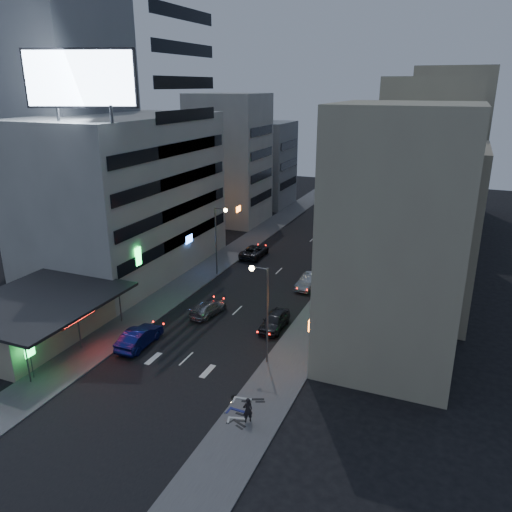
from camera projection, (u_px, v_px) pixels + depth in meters
The scene contains 29 objects.
ground at pixel (159, 384), 37.18m from camera, with size 180.00×180.00×0.00m, color black.
sidewalk_left at pixel (233, 253), 66.26m from camera, with size 4.00×120.00×0.12m, color #4C4C4F.
sidewalk_right at pixel (352, 269), 60.45m from camera, with size 4.00×120.00×0.12m, color #4C4C4F.
food_court at pixel (34, 318), 43.34m from camera, with size 11.00×13.00×3.88m.
white_building at pixel (125, 196), 57.90m from camera, with size 14.00×24.00×18.00m, color #B5B4B0.
grey_tower at pixel (74, 121), 61.20m from camera, with size 10.00×14.00×34.00m, color gray.
shophouse_near at pixel (397, 241), 37.65m from camera, with size 10.00×11.00×20.00m, color #ACA686.
shophouse_mid at pixel (416, 229), 48.16m from camera, with size 11.00×12.00×16.00m, color tan.
shophouse_far at pixel (426, 176), 58.72m from camera, with size 10.00×14.00×22.00m, color #ACA686.
far_left_a at pixel (229, 160), 78.86m from camera, with size 11.00×10.00×20.00m, color #B5B4B0.
far_left_b at pixel (258, 164), 91.21m from camera, with size 12.00×10.00×15.00m, color gray.
far_right_a at pixel (437, 174), 72.28m from camera, with size 11.00×12.00×18.00m, color tan.
far_right_b at pixel (448, 143), 83.35m from camera, with size 12.00×12.00×24.00m, color #ACA686.
billboard at pixel (80, 79), 43.58m from camera, with size 9.52×3.75×6.20m.
street_lamp_right_near at pixel (263, 301), 38.53m from camera, with size 1.60×0.44×8.02m.
street_lamp_left at pixel (219, 231), 56.79m from camera, with size 1.60×0.44×8.02m.
street_lamp_right_far at pixel (355, 207), 68.22m from camera, with size 1.60×0.44×8.02m.
parked_car_right_near at pixel (274, 321), 45.51m from camera, with size 1.85×4.60×1.57m, color #25272A.
parked_car_right_mid at pixel (309, 281), 54.72m from camera, with size 1.60×4.59×1.51m, color #9CA0A4.
parked_car_left at pixel (254, 251), 64.63m from camera, with size 2.50×5.42×1.51m, color #29292E.
parked_car_right_far at pixel (325, 262), 60.46m from camera, with size 2.19×5.38×1.56m, color gray.
road_car_blue at pixel (139, 337), 42.44m from camera, with size 1.75×5.03×1.66m, color navy.
road_car_silver at pixel (208, 308), 48.34m from camera, with size 1.85×4.56×1.32m, color #A8AAB1.
person at pixel (248, 410), 32.62m from camera, with size 0.66×0.43×1.80m, color black.
scooter_black_a at pixel (247, 420), 32.24m from camera, with size 1.72×0.57×1.05m, color black, non-canonical shape.
scooter_silver_a at pixel (246, 411), 33.11m from camera, with size 1.75×0.58×1.07m, color #A6A9AE, non-canonical shape.
scooter_blue at pixel (248, 405), 33.66m from camera, with size 1.97×0.66×1.20m, color navy, non-canonical shape.
scooter_black_b at pixel (264, 391), 35.15m from camera, with size 1.85×0.62×1.13m, color black, non-canonical shape.
scooter_silver_b at pixel (252, 392), 35.08m from camera, with size 1.94×0.65×1.18m, color #A7ABAF, non-canonical shape.
Camera 1 is at (19.01, -26.80, 21.15)m, focal length 35.00 mm.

